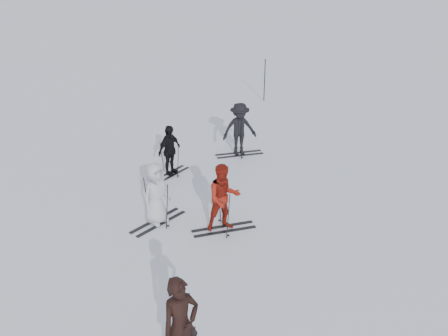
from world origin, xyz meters
name	(u,v)px	position (x,y,z in m)	size (l,w,h in m)	color
ground	(202,212)	(0.00, 0.00, 0.00)	(120.00, 120.00, 0.00)	silver
skier_near_dark	(181,327)	(3.31, -4.49, 0.96)	(0.70, 0.46, 1.91)	black
skier_red	(224,199)	(1.03, -0.35, 0.92)	(0.89, 0.70, 1.84)	maroon
skier_grey	(156,194)	(-0.59, -1.16, 0.86)	(0.84, 0.54, 1.71)	#B5B9C0
skier_uphill_left	(170,151)	(-2.38, 1.25, 0.83)	(0.97, 0.40, 1.65)	black
skier_uphill_far	(240,130)	(-1.59, 3.94, 0.93)	(1.20, 0.69, 1.86)	black
skis_red	(224,208)	(1.03, -0.35, 0.64)	(0.92, 1.74, 1.27)	black
skis_grey	(157,201)	(-0.59, -1.16, 0.65)	(0.94, 1.77, 1.29)	black
skis_uphill_left	(170,159)	(-2.38, 1.25, 0.56)	(0.81, 1.53, 1.12)	black
skis_uphill_far	(239,138)	(-1.59, 3.94, 0.63)	(0.92, 1.73, 1.26)	black
piste_marker	(265,80)	(-4.44, 9.82, 0.98)	(0.04, 0.04, 1.97)	black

